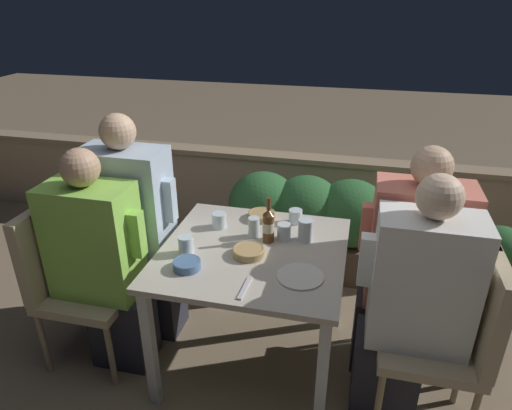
{
  "coord_description": "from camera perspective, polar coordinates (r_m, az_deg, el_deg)",
  "views": [
    {
      "loc": [
        0.48,
        -1.93,
        1.93
      ],
      "look_at": [
        0.0,
        0.07,
        0.95
      ],
      "focal_mm": 32.0,
      "sensor_mm": 36.0,
      "label": 1
    }
  ],
  "objects": [
    {
      "name": "person_white_polo",
      "position": [
        2.22,
        18.88,
        -11.69
      ],
      "size": [
        0.51,
        0.26,
        1.27
      ],
      "color": "#282833",
      "rests_on": "ground_plane"
    },
    {
      "name": "planter_hedge",
      "position": [
        3.31,
        6.24,
        -1.86
      ],
      "size": [
        1.14,
        0.47,
        0.74
      ],
      "color": "brown",
      "rests_on": "ground_plane"
    },
    {
      "name": "person_coral_top",
      "position": [
        2.45,
        18.41,
        -7.48
      ],
      "size": [
        0.52,
        0.26,
        1.29
      ],
      "color": "#282833",
      "rests_on": "ground_plane"
    },
    {
      "name": "glass_cup_4",
      "position": [
        2.52,
        -4.62,
        -1.91
      ],
      "size": [
        0.08,
        0.08,
        0.08
      ],
      "color": "silver",
      "rests_on": "dining_table"
    },
    {
      "name": "glass_cup_5",
      "position": [
        2.57,
        4.96,
        -1.41
      ],
      "size": [
        0.08,
        0.08,
        0.08
      ],
      "color": "silver",
      "rests_on": "dining_table"
    },
    {
      "name": "chair_left_near",
      "position": [
        2.68,
        -22.25,
        -7.62
      ],
      "size": [
        0.46,
        0.46,
        0.93
      ],
      "color": "tan",
      "rests_on": "ground_plane"
    },
    {
      "name": "ground_plane",
      "position": [
        2.77,
        -0.35,
        -18.57
      ],
      "size": [
        16.0,
        16.0,
        0.0
      ],
      "primitive_type": "plane",
      "color": "#847056"
    },
    {
      "name": "glass_cup_3",
      "position": [
        2.39,
        6.22,
        -3.16
      ],
      "size": [
        0.08,
        0.08,
        0.12
      ],
      "color": "silver",
      "rests_on": "dining_table"
    },
    {
      "name": "parapet_wall",
      "position": [
        3.89,
        5.21,
        1.46
      ],
      "size": [
        9.0,
        0.18,
        0.69
      ],
      "color": "tan",
      "rests_on": "ground_plane"
    },
    {
      "name": "chair_right_near",
      "position": [
        2.31,
        23.8,
        -13.78
      ],
      "size": [
        0.46,
        0.46,
        0.93
      ],
      "color": "tan",
      "rests_on": "ground_plane"
    },
    {
      "name": "potted_plant",
      "position": [
        3.27,
        27.9,
        -6.19
      ],
      "size": [
        0.29,
        0.29,
        0.6
      ],
      "color": "brown",
      "rests_on": "ground_plane"
    },
    {
      "name": "fork_0",
      "position": [
        2.05,
        -1.4,
        -10.31
      ],
      "size": [
        0.03,
        0.17,
        0.01
      ],
      "color": "silver",
      "rests_on": "dining_table"
    },
    {
      "name": "chair_right_far",
      "position": [
        2.54,
        22.79,
        -9.72
      ],
      "size": [
        0.46,
        0.46,
        0.93
      ],
      "color": "tan",
      "rests_on": "ground_plane"
    },
    {
      "name": "person_green_blouse",
      "position": [
        2.53,
        -18.65,
        -6.92
      ],
      "size": [
        0.51,
        0.26,
        1.25
      ],
      "color": "#282833",
      "rests_on": "ground_plane"
    },
    {
      "name": "beer_bottle",
      "position": [
        2.35,
        1.57,
        -2.53
      ],
      "size": [
        0.06,
        0.06,
        0.25
      ],
      "color": "brown",
      "rests_on": "dining_table"
    },
    {
      "name": "chair_left_far",
      "position": [
        2.85,
        -18.21,
        -4.83
      ],
      "size": [
        0.46,
        0.46,
        0.93
      ],
      "color": "tan",
      "rests_on": "ground_plane"
    },
    {
      "name": "bowl_0",
      "position": [
        2.27,
        -0.93,
        -5.8
      ],
      "size": [
        0.16,
        0.16,
        0.04
      ],
      "color": "tan",
      "rests_on": "dining_table"
    },
    {
      "name": "bowl_1",
      "position": [
        2.62,
        0.72,
        -1.25
      ],
      "size": [
        0.16,
        0.16,
        0.04
      ],
      "color": "tan",
      "rests_on": "dining_table"
    },
    {
      "name": "bowl_2",
      "position": [
        2.19,
        -8.64,
        -7.32
      ],
      "size": [
        0.13,
        0.13,
        0.04
      ],
      "color": "#4C709E",
      "rests_on": "dining_table"
    },
    {
      "name": "person_blue_shirt",
      "position": [
        2.7,
        -14.82,
        -3.09
      ],
      "size": [
        0.52,
        0.26,
        1.35
      ],
      "color": "#282833",
      "rests_on": "ground_plane"
    },
    {
      "name": "glass_cup_2",
      "position": [
        2.4,
        3.51,
        -3.34
      ],
      "size": [
        0.07,
        0.07,
        0.09
      ],
      "color": "silver",
      "rests_on": "dining_table"
    },
    {
      "name": "glass_cup_1",
      "position": [
        2.42,
        -0.26,
        -2.79
      ],
      "size": [
        0.06,
        0.06,
        0.11
      ],
      "color": "silver",
      "rests_on": "dining_table"
    },
    {
      "name": "dining_table",
      "position": [
        2.37,
        -0.39,
        -7.53
      ],
      "size": [
        0.93,
        0.91,
        0.73
      ],
      "color": "#BCB2A3",
      "rests_on": "ground_plane"
    },
    {
      "name": "plate_0",
      "position": [
        2.12,
        5.56,
        -8.88
      ],
      "size": [
        0.22,
        0.22,
        0.01
      ],
      "color": "silver",
      "rests_on": "dining_table"
    },
    {
      "name": "glass_cup_0",
      "position": [
        2.29,
        -8.75,
        -4.98
      ],
      "size": [
        0.08,
        0.08,
        0.1
      ],
      "color": "silver",
      "rests_on": "dining_table"
    }
  ]
}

